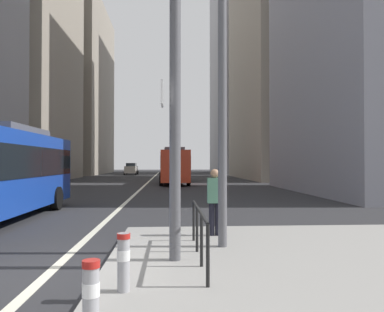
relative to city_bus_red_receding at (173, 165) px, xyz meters
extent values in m
plane|color=#28282B|center=(-2.58, -9.52, -1.84)|extent=(160.00, 160.00, 0.00)
cube|color=gray|center=(2.92, -30.52, -1.76)|extent=(9.00, 10.00, 0.15)
cube|color=beige|center=(-2.58, 0.48, -1.83)|extent=(0.20, 80.00, 0.01)
cube|color=gray|center=(-18.58, 8.22, 15.68)|extent=(12.33, 17.30, 35.04)
cube|color=gray|center=(-18.58, 32.14, 13.15)|extent=(13.08, 22.89, 29.98)
cube|color=gray|center=(14.42, 10.98, 16.29)|extent=(11.29, 20.64, 36.26)
cube|color=#9E9EA3|center=(14.42, 36.64, 19.12)|extent=(11.50, 23.34, 41.92)
cube|color=#4C4C51|center=(-6.42, -22.00, 1.41)|extent=(1.76, 4.06, 0.30)
cylinder|color=black|center=(-5.22, -20.09, -1.34)|extent=(0.30, 1.00, 1.00)
cube|color=red|center=(0.00, 0.03, -0.11)|extent=(2.79, 11.14, 2.75)
cube|color=black|center=(0.00, 0.03, 0.23)|extent=(2.82, 10.92, 1.10)
cube|color=#4C4C51|center=(0.04, -1.63, 1.41)|extent=(1.85, 4.03, 0.30)
cylinder|color=black|center=(-1.29, 3.54, -1.34)|extent=(0.33, 1.01, 1.00)
cylinder|color=black|center=(1.11, 3.61, -1.34)|extent=(0.33, 1.01, 1.00)
cylinder|color=black|center=(-1.11, -3.54, -1.34)|extent=(0.33, 1.01, 1.00)
cylinder|color=black|center=(1.29, -3.48, -1.34)|extent=(0.33, 1.01, 1.00)
cube|color=#B2A899|center=(-6.67, 26.09, -0.97)|extent=(1.82, 4.52, 1.10)
cube|color=black|center=(-6.67, 26.24, -0.16)|extent=(1.52, 2.44, 0.52)
cylinder|color=black|center=(-5.77, 24.55, -1.52)|extent=(0.23, 0.64, 0.64)
cylinder|color=black|center=(-7.59, 24.57, -1.52)|extent=(0.23, 0.64, 0.64)
cylinder|color=black|center=(-5.75, 27.61, -1.52)|extent=(0.23, 0.64, 0.64)
cylinder|color=black|center=(-7.57, 27.63, -1.52)|extent=(0.23, 0.64, 0.64)
cube|color=maroon|center=(0.28, 27.08, -0.97)|extent=(1.84, 4.54, 1.10)
cube|color=black|center=(0.29, 26.93, -0.16)|extent=(1.53, 2.46, 0.52)
cylinder|color=black|center=(-0.65, 28.60, -1.52)|extent=(0.23, 0.64, 0.64)
cylinder|color=black|center=(1.17, 28.63, -1.52)|extent=(0.23, 0.64, 0.64)
cylinder|color=black|center=(-0.61, 25.53, -1.52)|extent=(0.23, 0.64, 0.64)
cylinder|color=black|center=(1.21, 25.56, -1.52)|extent=(0.23, 0.64, 0.64)
cylinder|color=#515156|center=(-0.25, -29.33, 1.31)|extent=(0.22, 0.22, 6.00)
cube|color=white|center=(-0.50, -29.51, 1.51)|extent=(0.04, 0.60, 0.44)
cylinder|color=#56565B|center=(0.83, -28.21, 2.31)|extent=(0.20, 0.20, 8.00)
cylinder|color=#99999E|center=(-1.21, -32.54, -1.27)|extent=(0.18, 0.18, 0.83)
cylinder|color=white|center=(-1.21, -32.54, -1.17)|extent=(0.19, 0.19, 0.15)
cylinder|color=#B21E19|center=(-1.21, -32.54, -0.89)|extent=(0.20, 0.20, 0.08)
cylinder|color=#99999E|center=(-1.03, -31.09, -1.26)|extent=(0.18, 0.18, 0.85)
cylinder|color=white|center=(-1.03, -31.09, -1.16)|extent=(0.19, 0.19, 0.15)
cylinder|color=#B21E19|center=(-1.03, -31.09, -0.87)|extent=(0.20, 0.20, 0.08)
cylinder|color=black|center=(0.22, -30.96, -1.21)|extent=(0.06, 0.06, 0.95)
cylinder|color=black|center=(0.22, -29.82, -1.21)|extent=(0.06, 0.06, 0.95)
cylinder|color=black|center=(0.22, -28.68, -1.21)|extent=(0.06, 0.06, 0.95)
cylinder|color=black|center=(0.22, -27.53, -1.21)|extent=(0.06, 0.06, 0.95)
cylinder|color=black|center=(0.22, -29.25, -0.74)|extent=(0.06, 3.43, 0.06)
cylinder|color=black|center=(0.89, -26.91, -1.26)|extent=(0.15, 0.15, 0.84)
cylinder|color=black|center=(0.73, -26.91, -1.26)|extent=(0.15, 0.15, 0.84)
cube|color=#4C7F66|center=(0.81, -26.91, -0.52)|extent=(0.38, 0.24, 0.65)
sphere|color=#9E7556|center=(0.81, -26.91, -0.08)|extent=(0.23, 0.23, 0.23)
camera|label=1|loc=(-0.36, -36.74, 0.21)|focal=35.53mm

